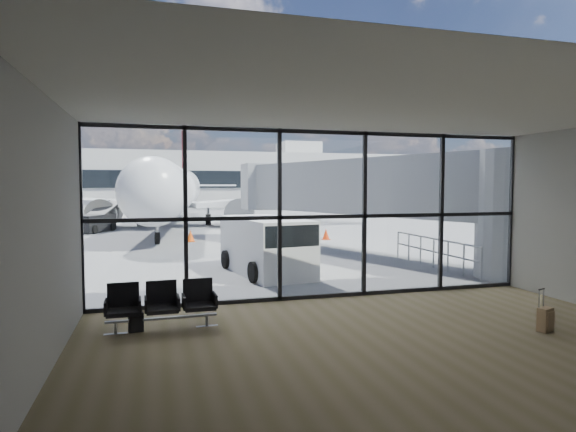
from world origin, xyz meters
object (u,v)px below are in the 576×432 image
airliner (175,190)px  mobile_stairs (21,235)px  suitcase (546,319)px  belt_loader (94,222)px  seating_row (162,303)px  backpack (136,322)px  service_van (267,245)px

airliner → mobile_stairs: (-7.99, -12.38, -2.11)m
suitcase → belt_loader: 28.56m
seating_row → belt_loader: 24.04m
airliner → mobile_stairs: airliner is taller
airliner → suitcase: bearing=-72.4°
seating_row → belt_loader: size_ratio=0.50×
seating_row → airliner: size_ratio=0.07×
backpack → airliner: (1.96, 28.64, 2.49)m
service_van → suitcase: bearing=-72.6°
suitcase → mobile_stairs: bearing=106.9°
backpack → airliner: 28.81m
backpack → suitcase: (8.16, -2.27, 0.05)m
backpack → service_van: bearing=44.2°
backpack → service_van: 7.18m
seating_row → belt_loader: bearing=98.0°
seating_row → backpack: seating_row is taller
belt_loader → mobile_stairs: size_ratio=1.24×
mobile_stairs → belt_loader: bearing=66.0°
service_van → belt_loader: belt_loader is taller
airliner → seating_row: bearing=-86.6°
airliner → backpack: bearing=-87.7°
backpack → seating_row: bearing=-0.1°
airliner → service_van: (2.17, -22.81, -1.71)m
service_van → belt_loader: size_ratio=1.03×
seating_row → suitcase: 8.00m
airliner → belt_loader: airliner is taller
seating_row → mobile_stairs: size_ratio=0.62×
service_van → belt_loader: (-7.62, 17.97, -0.32)m
suitcase → belt_loader: (-11.66, 26.07, 0.40)m
seating_row → suitcase: size_ratio=2.55×
seating_row → backpack: bearing=-171.3°
backpack → mobile_stairs: bearing=99.9°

